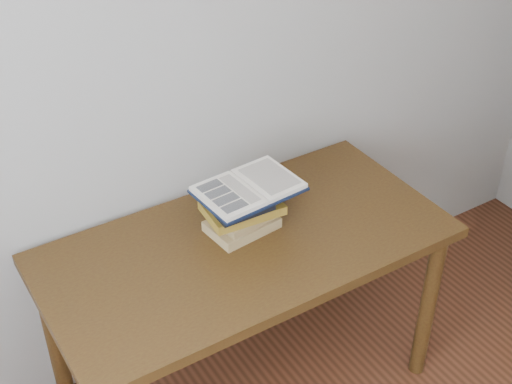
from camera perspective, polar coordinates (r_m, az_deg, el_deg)
desk at (r=2.41m, az=-0.78°, el=-5.78°), size 1.35×0.68×0.72m
book_stack at (r=2.35m, az=-1.24°, el=-1.45°), size 0.26×0.19×0.16m
open_book at (r=2.30m, az=-0.59°, el=0.32°), size 0.34×0.25×0.03m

